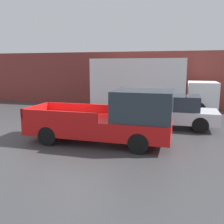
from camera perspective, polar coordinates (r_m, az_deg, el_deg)
ground_plane at (r=10.99m, az=-8.84°, el=-5.78°), size 60.00×60.00×0.00m
building_wall at (r=19.22m, az=2.25°, el=7.50°), size 28.00×0.15×4.10m
pickup_truck at (r=9.84m, az=0.11°, el=-1.59°), size 5.75×2.06×2.16m
car at (r=12.87m, az=13.29°, el=0.24°), size 4.58×1.91×1.62m
delivery_truck at (r=16.52m, az=7.94°, el=6.28°), size 7.81×2.48×3.51m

